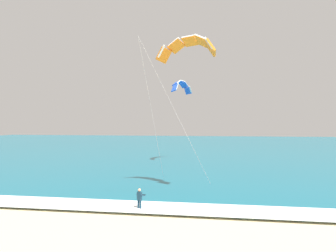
{
  "coord_description": "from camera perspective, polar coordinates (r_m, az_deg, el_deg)",
  "views": [
    {
      "loc": [
        3.02,
        -10.56,
        6.53
      ],
      "look_at": [
        -0.73,
        14.16,
        6.24
      ],
      "focal_mm": 31.96,
      "sensor_mm": 36.0,
      "label": 1
    }
  ],
  "objects": [
    {
      "name": "kitesurfer",
      "position": [
        22.65,
        -5.44,
        -13.62
      ],
      "size": [
        0.67,
        0.67,
        1.69
      ],
      "color": "#143347",
      "rests_on": "ground"
    },
    {
      "name": "kite_primary",
      "position": [
        28.35,
        3.76,
        14.9
      ],
      "size": [
        5.75,
        7.3,
        13.29
      ],
      "color": "orange"
    },
    {
      "name": "sea",
      "position": [
        81.04,
        6.49,
        -3.88
      ],
      "size": [
        200.0,
        120.0,
        0.2
      ],
      "primitive_type": "cube",
      "color": "#146075",
      "rests_on": "ground"
    },
    {
      "name": "surfboard",
      "position": [
        22.88,
        -5.47,
        -15.85
      ],
      "size": [
        1.04,
        1.45,
        0.09
      ],
      "color": "#239EC6",
      "rests_on": "ground"
    },
    {
      "name": "kite_distant",
      "position": [
        48.66,
        2.46,
        7.7
      ],
      "size": [
        2.92,
        5.5,
        2.09
      ],
      "color": "blue"
    },
    {
      "name": "surf_foam",
      "position": [
        22.83,
        0.72,
        -15.38
      ],
      "size": [
        200.0,
        3.13,
        0.04
      ],
      "primitive_type": "cube",
      "color": "white",
      "rests_on": "sea"
    }
  ]
}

